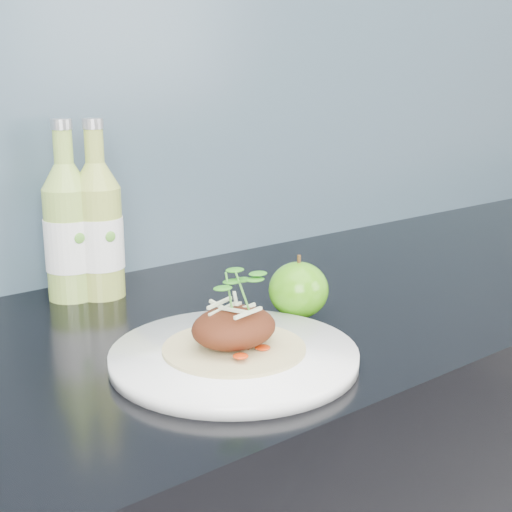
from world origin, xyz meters
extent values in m
cube|color=#7299B3|center=(0.00, 1.99, 1.25)|extent=(4.00, 0.02, 0.70)
cylinder|color=white|center=(-0.03, 1.57, 0.91)|extent=(0.37, 0.37, 0.02)
cylinder|color=tan|center=(-0.03, 1.57, 0.92)|extent=(0.16, 0.16, 0.00)
ellipsoid|color=#592510|center=(-0.03, 1.57, 0.94)|extent=(0.10, 0.08, 0.04)
ellipsoid|color=#358F0F|center=(0.13, 1.64, 0.94)|extent=(0.09, 0.09, 0.08)
cylinder|color=#472D14|center=(0.13, 1.64, 0.98)|extent=(0.01, 0.00, 0.01)
cylinder|color=#93B74C|center=(-0.07, 1.91, 0.98)|extent=(0.09, 0.09, 0.16)
cone|color=#93B74C|center=(-0.07, 1.91, 1.08)|extent=(0.07, 0.07, 0.04)
cylinder|color=#93B74C|center=(-0.07, 1.91, 1.12)|extent=(0.03, 0.03, 0.05)
cylinder|color=silver|center=(-0.07, 1.91, 1.15)|extent=(0.03, 0.03, 0.01)
cylinder|color=white|center=(-0.07, 1.91, 0.98)|extent=(0.09, 0.09, 0.07)
ellipsoid|color=#59A533|center=(-0.07, 1.87, 1.00)|extent=(0.02, 0.00, 0.02)
cylinder|color=#9BAE48|center=(-0.03, 1.89, 0.98)|extent=(0.07, 0.07, 0.16)
cone|color=#9BAE48|center=(-0.03, 1.89, 1.08)|extent=(0.07, 0.07, 0.04)
cylinder|color=#9BAE48|center=(-0.03, 1.89, 1.12)|extent=(0.03, 0.03, 0.05)
cylinder|color=silver|center=(-0.03, 1.89, 1.15)|extent=(0.03, 0.03, 0.01)
cylinder|color=white|center=(-0.03, 1.89, 0.98)|extent=(0.08, 0.08, 0.07)
ellipsoid|color=#59A533|center=(-0.03, 1.85, 1.00)|extent=(0.02, 0.00, 0.02)
camera|label=1|loc=(-0.49, 0.97, 1.22)|focal=50.00mm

